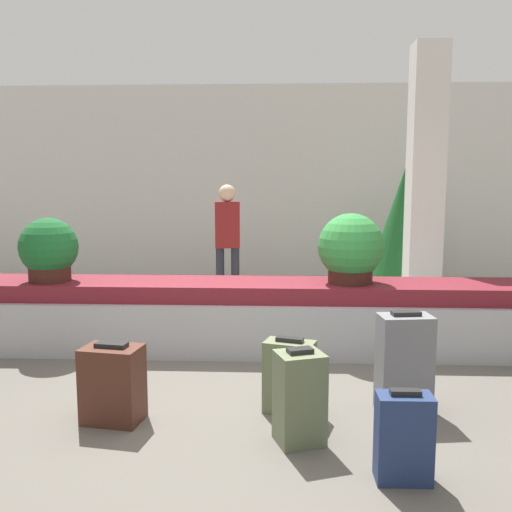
% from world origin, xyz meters
% --- Properties ---
extents(ground_plane, '(18.00, 18.00, 0.00)m').
position_xyz_m(ground_plane, '(0.00, 0.00, 0.00)').
color(ground_plane, '#59544C').
extents(back_wall, '(18.00, 0.06, 3.20)m').
position_xyz_m(back_wall, '(0.00, 5.62, 1.60)').
color(back_wall, silver).
rests_on(back_wall, ground_plane).
extents(carousel, '(7.17, 0.85, 0.67)m').
position_xyz_m(carousel, '(0.00, 1.36, 0.32)').
color(carousel, '#9E9EA3').
rests_on(carousel, ground_plane).
extents(pillar, '(0.39, 0.39, 3.20)m').
position_xyz_m(pillar, '(1.93, 2.79, 1.60)').
color(pillar, silver).
rests_on(pillar, ground_plane).
extents(suitcase_0, '(0.35, 0.33, 0.62)m').
position_xyz_m(suitcase_0, '(0.37, -0.63, 0.30)').
color(suitcase_0, '#5B6647').
rests_on(suitcase_0, ground_plane).
extents(suitcase_1, '(0.43, 0.33, 0.56)m').
position_xyz_m(suitcase_1, '(-0.90, -0.37, 0.27)').
color(suitcase_1, '#472319').
rests_on(suitcase_1, ground_plane).
extents(suitcase_2, '(0.30, 0.18, 0.52)m').
position_xyz_m(suitcase_2, '(0.93, -1.06, 0.25)').
color(suitcase_2, navy).
rests_on(suitcase_2, ground_plane).
extents(suitcase_3, '(0.39, 0.29, 0.55)m').
position_xyz_m(suitcase_3, '(0.31, -0.15, 0.26)').
color(suitcase_3, '#5B6647').
rests_on(suitcase_3, ground_plane).
extents(suitcase_4, '(0.39, 0.28, 0.74)m').
position_xyz_m(suitcase_4, '(1.13, -0.11, 0.36)').
color(suitcase_4, slate).
rests_on(suitcase_4, ground_plane).
extents(potted_plant_0, '(0.56, 0.56, 0.62)m').
position_xyz_m(potted_plant_0, '(-2.00, 1.29, 0.97)').
color(potted_plant_0, '#381914').
rests_on(potted_plant_0, carousel).
extents(potted_plant_1, '(0.62, 0.62, 0.67)m').
position_xyz_m(potted_plant_1, '(0.90, 1.33, 0.99)').
color(potted_plant_1, '#381914').
rests_on(potted_plant_1, carousel).
extents(traveler_0, '(0.34, 0.22, 1.58)m').
position_xyz_m(traveler_0, '(-0.47, 3.32, 0.93)').
color(traveler_0, '#282833').
rests_on(traveler_0, ground_plane).
extents(decorated_tree, '(1.03, 1.03, 1.81)m').
position_xyz_m(decorated_tree, '(1.98, 4.15, 0.99)').
color(decorated_tree, '#4C331E').
rests_on(decorated_tree, ground_plane).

